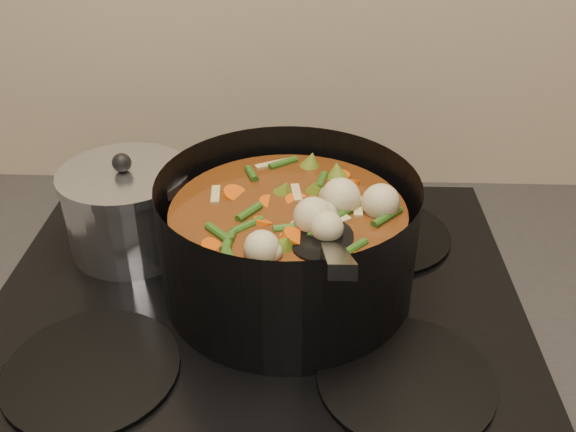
{
  "coord_description": "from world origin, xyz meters",
  "views": [
    {
      "loc": [
        0.06,
        1.34,
        1.42
      ],
      "look_at": [
        0.04,
        1.95,
        1.03
      ],
      "focal_mm": 40.0,
      "sensor_mm": 36.0,
      "label": 1
    }
  ],
  "objects": [
    {
      "name": "stockpot",
      "position": [
        0.04,
        1.95,
        1.0
      ],
      "size": [
        0.34,
        0.42,
        0.22
      ],
      "rotation": [
        0.0,
        0.0,
        -0.18
      ],
      "color": "black",
      "rests_on": "stovetop"
    },
    {
      "name": "stovetop",
      "position": [
        0.0,
        1.93,
        0.92
      ],
      "size": [
        0.62,
        0.54,
        0.03
      ],
      "color": "black",
      "rests_on": "counter"
    },
    {
      "name": "saucepan",
      "position": [
        -0.17,
        2.03,
        0.99
      ],
      "size": [
        0.16,
        0.16,
        0.13
      ],
      "rotation": [
        0.0,
        0.0,
        0.33
      ],
      "color": "silver",
      "rests_on": "stovetop"
    }
  ]
}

